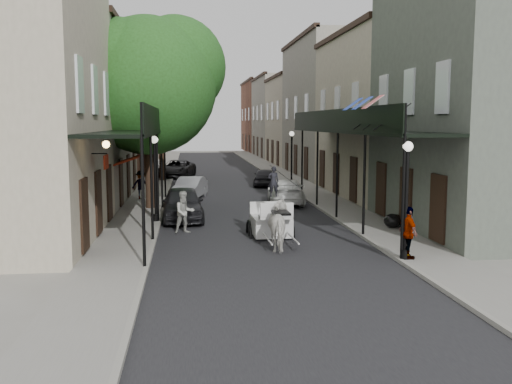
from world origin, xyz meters
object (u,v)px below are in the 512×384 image
object	(u,v)px
car_left_mid	(190,188)
lamppost_left	(155,177)
lamppost_right_near	(406,198)
pedestrian_sidewalk_left	(141,185)
tree_near	(156,80)
car_left_near	(183,204)
pedestrian_walking	(184,212)
car_right_far	(265,177)
pedestrian_sidewalk_right	(408,233)
car_left_far	(177,169)
tree_far	(166,103)
carriage	(269,207)
car_right_near	(286,191)
lamppost_right_far	(292,158)
horse	(281,225)

from	to	relation	value
car_left_mid	lamppost_left	bearing A→B (deg)	-86.67
lamppost_right_near	pedestrian_sidewalk_left	size ratio (longest dim) A/B	2.32
tree_near	car_left_near	xyz separation A→B (m)	(1.25, -3.45, -5.73)
pedestrian_walking	car_right_far	world-z (taller)	pedestrian_walking
pedestrian_sidewalk_right	car_left_far	bearing A→B (deg)	6.56
pedestrian_sidewalk_left	car_right_far	world-z (taller)	pedestrian_sidewalk_left
tree_far	car_left_near	distance (m)	18.22
carriage	pedestrian_walking	distance (m)	3.40
pedestrian_walking	car_left_far	distance (m)	23.41
car_right_near	lamppost_right_near	bearing A→B (deg)	102.16
lamppost_right_far	pedestrian_sidewalk_left	distance (m)	10.54
car_left_mid	car_right_far	bearing A→B (deg)	63.97
lamppost_right_near	horse	xyz separation A→B (m)	(-3.56, 2.39, -1.21)
horse	pedestrian_sidewalk_left	size ratio (longest dim) A/B	1.24
carriage	car_left_mid	size ratio (longest dim) A/B	0.73
car_right_near	carriage	bearing A→B (deg)	81.76
lamppost_right_far	pedestrian_walking	distance (m)	15.96
lamppost_left	car_right_near	distance (m)	8.75
horse	carriage	world-z (taller)	carriage
tree_far	pedestrian_walking	bearing A→B (deg)	-86.08
lamppost_right_near	car_left_near	xyz separation A→B (m)	(-7.04, 8.72, -1.29)
horse	carriage	bearing A→B (deg)	-90.00
lamppost_right_far	horse	world-z (taller)	lamppost_right_far
pedestrian_walking	car_right_far	distance (m)	17.40
carriage	pedestrian_sidewalk_right	world-z (taller)	carriage
pedestrian_sidewalk_right	car_left_near	size ratio (longest dim) A/B	0.37
carriage	pedestrian_sidewalk_left	bearing A→B (deg)	117.94
car_left_far	car_right_near	bearing A→B (deg)	-56.51
horse	pedestrian_walking	size ratio (longest dim) A/B	1.17
pedestrian_sidewalk_right	car_left_near	xyz separation A→B (m)	(-7.14, 8.72, -0.20)
lamppost_left	car_left_far	size ratio (longest dim) A/B	0.74
lamppost_right_far	pedestrian_sidewalk_right	bearing A→B (deg)	-89.71
lamppost_right_near	car_left_near	distance (m)	11.29
horse	pedestrian_sidewalk_left	xyz separation A→B (m)	(-5.88, 13.05, 0.08)
pedestrian_sidewalk_right	car_left_near	bearing A→B (deg)	30.86
pedestrian_sidewalk_left	pedestrian_walking	bearing A→B (deg)	108.69
lamppost_right_near	pedestrian_sidewalk_right	xyz separation A→B (m)	(0.10, 0.00, -1.09)
horse	car_right_near	size ratio (longest dim) A/B	0.43
lamppost_left	pedestrian_sidewalk_left	distance (m)	7.62
tree_far	car_right_far	distance (m)	9.48
pedestrian_sidewalk_left	car_right_far	distance (m)	10.43
tree_far	pedestrian_sidewalk_left	bearing A→B (deg)	-95.79
pedestrian_sidewalk_right	pedestrian_sidewalk_left	bearing A→B (deg)	23.25
horse	car_left_mid	distance (m)	13.97
pedestrian_sidewalk_left	car_left_far	bearing A→B (deg)	-92.88
pedestrian_sidewalk_right	car_right_far	xyz separation A→B (m)	(-1.60, 22.20, -0.33)
lamppost_right_near	pedestrian_walking	size ratio (longest dim) A/B	2.19
pedestrian_sidewalk_left	lamppost_right_near	bearing A→B (deg)	125.80
carriage	car_left_far	size ratio (longest dim) A/B	0.56
car_left_mid	car_right_far	world-z (taller)	car_left_mid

